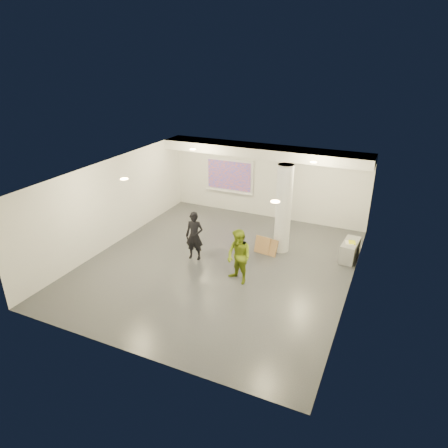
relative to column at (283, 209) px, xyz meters
The scene contains 20 objects.
floor 2.78m from the column, 129.81° to the right, with size 8.00×9.00×0.01m, color #36393D.
ceiling 2.78m from the column, 129.81° to the right, with size 8.00×9.00×0.01m, color silver.
wall_back 3.09m from the column, 119.05° to the left, with size 8.00×0.01×3.00m, color silver.
wall_front 6.48m from the column, 103.39° to the right, with size 8.00×0.01×3.00m, color silver.
wall_left 5.79m from the column, 161.88° to the right, with size 0.01×9.00×3.00m, color silver.
wall_right 3.08m from the column, 35.75° to the right, with size 0.01×9.00×3.00m, color silver.
soffit_band 2.94m from the column, 124.90° to the left, with size 8.00×1.10×0.36m, color white.
downlight_nw 4.05m from the column, 169.29° to the left, with size 0.22×0.22×0.02m, color #FFCF80.
downlight_ne 1.78m from the column, 45.00° to the left, with size 0.22×0.22×0.02m, color #FFCF80.
downlight_sw 5.17m from the column, 138.27° to the right, with size 0.22×0.22×0.02m, color #FFCF80.
downlight_se 3.68m from the column, 78.02° to the right, with size 0.22×0.22×0.02m, color #FFCF80.
column is the anchor object (origin of this frame).
projection_screen 4.08m from the column, 139.44° to the left, with size 2.10×0.13×1.42m.
credenza 2.54m from the column, ahead, with size 0.44×1.07×0.62m, color gray.
papers_stack 2.36m from the column, ahead, with size 0.25×0.32×0.02m, color silver.
postit_pad 2.43m from the column, ahead, with size 0.21×0.29×0.03m, color #FAFF0E.
cardboard_back 1.39m from the column, 137.25° to the right, with size 0.54×0.05×0.59m, color #9D7144.
cardboard_front 1.34m from the column, 115.87° to the right, with size 0.52×0.05×0.57m, color #9D7144.
woman 3.04m from the column, 143.93° to the right, with size 0.59×0.38×1.61m, color black.
man 2.63m from the column, 102.16° to the right, with size 0.80×0.62×1.65m, color olive.
Camera 1 is at (4.77, -10.09, 6.27)m, focal length 32.00 mm.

